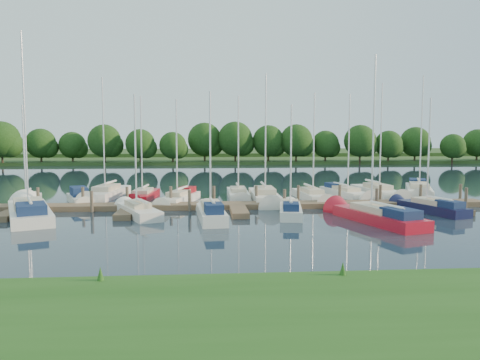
{
  "coord_description": "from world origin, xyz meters",
  "views": [
    {
      "loc": [
        -2.43,
        -28.22,
        5.72
      ],
      "look_at": [
        0.3,
        8.0,
        2.2
      ],
      "focal_mm": 35.0,
      "sensor_mm": 36.0,
      "label": 1
    }
  ],
  "objects": [
    {
      "name": "ground",
      "position": [
        0.0,
        0.0,
        0.0
      ],
      "size": [
        260.0,
        260.0,
        0.0
      ],
      "primitive_type": "plane",
      "color": "#182531",
      "rests_on": "ground"
    },
    {
      "name": "near_bank",
      "position": [
        0.0,
        -16.0,
        0.25
      ],
      "size": [
        90.0,
        10.0,
        0.5
      ],
      "primitive_type": "cube",
      "color": "#204D16",
      "rests_on": "ground"
    },
    {
      "name": "dock",
      "position": [
        0.0,
        7.31,
        0.2
      ],
      "size": [
        40.0,
        6.0,
        0.4
      ],
      "color": "brown",
      "rests_on": "ground"
    },
    {
      "name": "mooring_pilings",
      "position": [
        0.0,
        8.43,
        0.6
      ],
      "size": [
        38.24,
        2.84,
        2.0
      ],
      "color": "#473D33",
      "rests_on": "ground"
    },
    {
      "name": "far_shore",
      "position": [
        0.0,
        75.0,
        0.3
      ],
      "size": [
        180.0,
        30.0,
        0.6
      ],
      "primitive_type": "cube",
      "color": "#24471B",
      "rests_on": "ground"
    },
    {
      "name": "distant_hill",
      "position": [
        0.0,
        100.0,
        0.7
      ],
      "size": [
        220.0,
        40.0,
        1.4
      ],
      "primitive_type": "cube",
      "color": "#354E22",
      "rests_on": "ground"
    },
    {
      "name": "treeline",
      "position": [
        -0.36,
        62.32,
        4.13
      ],
      "size": [
        145.67,
        10.06,
        8.05
      ],
      "color": "#38281C",
      "rests_on": "ground"
    },
    {
      "name": "sailboat_n_0",
      "position": [
        -16.97,
        10.76,
        0.27
      ],
      "size": [
        2.62,
        6.59,
        8.41
      ],
      "rotation": [
        0.0,
        0.0,
        3.34
      ],
      "color": "white",
      "rests_on": "ground"
    },
    {
      "name": "motorboat",
      "position": [
        -12.95,
        11.53,
        0.35
      ],
      "size": [
        3.13,
        5.26,
        1.69
      ],
      "rotation": [
        0.0,
        0.0,
        3.54
      ],
      "color": "white",
      "rests_on": "ground"
    },
    {
      "name": "sailboat_n_2",
      "position": [
        -11.4,
        14.65,
        0.28
      ],
      "size": [
        3.08,
        8.87,
        11.21
      ],
      "rotation": [
        0.0,
        0.0,
        3.0
      ],
      "color": "white",
      "rests_on": "ground"
    },
    {
      "name": "sailboat_n_3",
      "position": [
        -7.93,
        13.33,
        0.27
      ],
      "size": [
        2.26,
        7.42,
        9.35
      ],
      "rotation": [
        0.0,
        0.0,
        3.06
      ],
      "color": "#AF1021",
      "rests_on": "ground"
    },
    {
      "name": "sailboat_n_4",
      "position": [
        -4.62,
        10.92,
        0.32
      ],
      "size": [
        3.4,
        6.95,
        8.99
      ],
      "rotation": [
        0.0,
        0.0,
        2.82
      ],
      "color": "white",
      "rests_on": "ground"
    },
    {
      "name": "sailboat_n_5",
      "position": [
        0.56,
        13.7,
        0.27
      ],
      "size": [
        1.82,
        7.45,
        9.5
      ],
      "rotation": [
        0.0,
        0.0,
        3.13
      ],
      "color": "white",
      "rests_on": "ground"
    },
    {
      "name": "sailboat_n_6",
      "position": [
        2.67,
        11.22,
        0.28
      ],
      "size": [
        2.14,
        8.72,
        11.25
      ],
      "rotation": [
        0.0,
        0.0,
        3.13
      ],
      "color": "white",
      "rests_on": "ground"
    },
    {
      "name": "sailboat_n_7",
      "position": [
        6.95,
        11.92,
        0.27
      ],
      "size": [
        2.3,
        7.6,
        9.66
      ],
      "rotation": [
        0.0,
        0.0,
        3.22
      ],
      "color": "white",
      "rests_on": "ground"
    },
    {
      "name": "sailboat_n_8",
      "position": [
        10.61,
        14.02,
        0.3
      ],
      "size": [
        3.21,
        7.77,
        9.71
      ],
      "rotation": [
        0.0,
        0.0,
        3.36
      ],
      "color": "white",
      "rests_on": "ground"
    },
    {
      "name": "sailboat_n_9",
      "position": [
        13.75,
        14.18,
        0.28
      ],
      "size": [
        2.71,
        8.57,
        10.85
      ],
      "rotation": [
        0.0,
        0.0,
        3.24
      ],
      "color": "white",
      "rests_on": "ground"
    },
    {
      "name": "sailboat_n_10",
      "position": [
        17.94,
        14.68,
        0.33
      ],
      "size": [
        4.93,
        9.05,
        11.65
      ],
      "rotation": [
        0.0,
        0.0,
        2.76
      ],
      "color": "white",
      "rests_on": "ground"
    },
    {
      "name": "sailboat_s_0",
      "position": [
        -14.63,
        4.82,
        0.33
      ],
      "size": [
        5.76,
        10.33,
        13.22
      ],
      "rotation": [
        0.0,
        0.0,
        0.4
      ],
      "color": "white",
      "rests_on": "ground"
    },
    {
      "name": "sailboat_s_1",
      "position": [
        -7.21,
        4.93,
        0.27
      ],
      "size": [
        3.94,
        6.75,
        8.91
      ],
      "rotation": [
        0.0,
        0.0,
        0.43
      ],
      "color": "white",
      "rests_on": "ground"
    },
    {
      "name": "sailboat_s_2",
      "position": [
        -2.03,
        2.95,
        0.35
      ],
      "size": [
        2.08,
        6.88,
        9.07
      ],
      "rotation": [
        0.0,
        0.0,
        0.08
      ],
      "color": "white",
      "rests_on": "ground"
    },
    {
      "name": "sailboat_s_3",
      "position": [
        3.61,
        4.23,
        0.32
      ],
      "size": [
        2.33,
        6.35,
        8.21
      ],
      "rotation": [
        0.0,
        0.0,
        -0.16
      ],
      "color": "white",
      "rests_on": "ground"
    },
    {
      "name": "sailboat_s_4",
      "position": [
        8.7,
        1.3,
        0.33
      ],
      "size": [
        4.22,
        8.9,
        11.28
      ],
      "rotation": [
        0.0,
        0.0,
        0.3
      ],
      "color": "#AF1021",
      "rests_on": "ground"
    },
    {
      "name": "sailboat_s_5",
      "position": [
        14.15,
        4.73,
        0.32
      ],
      "size": [
        3.3,
        6.8,
        8.76
      ],
      "rotation": [
        0.0,
        0.0,
        0.31
      ],
      "color": "#101436",
      "rests_on": "ground"
    }
  ]
}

